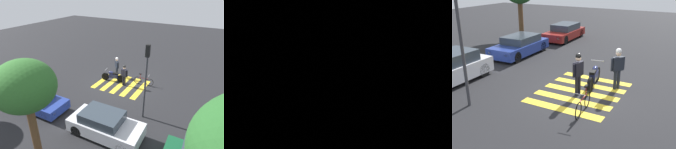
% 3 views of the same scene
% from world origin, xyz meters
% --- Properties ---
extents(ground_plane, '(60.00, 60.00, 0.00)m').
position_xyz_m(ground_plane, '(0.00, 0.00, 0.00)').
color(ground_plane, '#232326').
extents(police_motorcycle, '(2.11, 0.67, 1.05)m').
position_xyz_m(police_motorcycle, '(0.92, -0.22, 0.47)').
color(police_motorcycle, black).
rests_on(police_motorcycle, ground_plane).
extents(leaning_bicycle, '(1.69, 0.46, 0.99)m').
position_xyz_m(leaning_bicycle, '(-1.66, -0.88, 0.37)').
color(leaning_bicycle, black).
rests_on(leaning_bicycle, ground_plane).
extents(officer_on_foot, '(0.67, 0.30, 1.83)m').
position_xyz_m(officer_on_foot, '(-0.27, 0.01, 1.07)').
color(officer_on_foot, black).
rests_on(officer_on_foot, ground_plane).
extents(officer_by_motorcycle, '(0.57, 0.47, 1.88)m').
position_xyz_m(officer_by_motorcycle, '(1.11, -1.24, 1.11)').
color(officer_by_motorcycle, '#1E232D').
rests_on(officer_by_motorcycle, ground_plane).
extents(crosswalk_stripes, '(4.05, 3.47, 0.01)m').
position_xyz_m(crosswalk_stripes, '(0.00, 0.00, 0.00)').
color(crosswalk_stripes, yellow).
rests_on(crosswalk_stripes, ground_plane).
extents(car_blue_hatchback, '(4.21, 1.96, 1.24)m').
position_xyz_m(car_blue_hatchback, '(3.46, 5.93, 0.61)').
color(car_blue_hatchback, black).
rests_on(car_blue_hatchback, ground_plane).
extents(car_maroon_wagon, '(4.19, 1.86, 1.24)m').
position_xyz_m(car_maroon_wagon, '(8.68, 5.53, 0.60)').
color(car_maroon_wagon, black).
rests_on(car_maroon_wagon, ground_plane).
extents(traffic_light_pole, '(0.27, 0.35, 4.82)m').
position_xyz_m(traffic_light_pole, '(-3.25, 3.28, 3.19)').
color(traffic_light_pole, '#38383D').
rests_on(traffic_light_pole, ground_plane).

